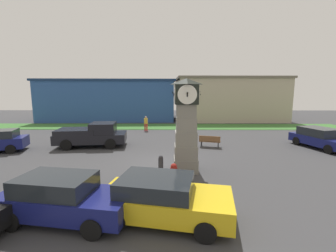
# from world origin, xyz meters

# --- Properties ---
(ground_plane) EXTENTS (78.23, 78.23, 0.00)m
(ground_plane) POSITION_xyz_m (0.00, 0.00, 0.00)
(ground_plane) COLOR #38383A
(clock_tower) EXTENTS (1.50, 1.53, 4.90)m
(clock_tower) POSITION_xyz_m (1.62, -1.15, 2.42)
(clock_tower) COLOR gray
(clock_tower) RESTS_ON ground_plane
(bollard_near_tower) EXTENTS (0.25, 0.25, 1.09)m
(bollard_near_tower) POSITION_xyz_m (0.32, -1.98, 0.55)
(bollard_near_tower) COLOR #333338
(bollard_near_tower) RESTS_ON ground_plane
(bollard_mid_row) EXTENTS (0.32, 0.32, 1.01)m
(bollard_mid_row) POSITION_xyz_m (0.96, -3.02, 0.51)
(bollard_mid_row) COLOR maroon
(bollard_mid_row) RESTS_ON ground_plane
(bollard_far_row) EXTENTS (0.24, 0.24, 0.97)m
(bollard_far_row) POSITION_xyz_m (1.51, -4.40, 0.49)
(bollard_far_row) COLOR #333338
(bollard_far_row) RESTS_ON ground_plane
(bollard_end_row) EXTENTS (0.23, 0.23, 0.88)m
(bollard_end_row) POSITION_xyz_m (2.12, -5.62, 0.45)
(bollard_end_row) COLOR brown
(bollard_end_row) RESTS_ON ground_plane
(car_near_tower) EXTENTS (4.46, 2.30, 1.51)m
(car_near_tower) POSITION_xyz_m (-2.72, -5.90, 0.77)
(car_near_tower) COLOR navy
(car_near_tower) RESTS_ON ground_plane
(car_by_building) EXTENTS (4.60, 2.73, 1.45)m
(car_by_building) POSITION_xyz_m (0.56, -5.83, 0.75)
(car_by_building) COLOR gold
(car_by_building) RESTS_ON ground_plane
(car_far_lot) EXTENTS (3.07, 4.77, 1.52)m
(car_far_lot) POSITION_xyz_m (12.17, 3.94, 0.77)
(car_far_lot) COLOR navy
(car_far_lot) RESTS_ON ground_plane
(pickup_truck) EXTENTS (5.46, 2.79, 1.85)m
(pickup_truck) POSITION_xyz_m (-5.29, 4.24, 0.93)
(pickup_truck) COLOR black
(pickup_truck) RESTS_ON ground_plane
(bench) EXTENTS (1.68, 0.95, 0.90)m
(bench) POSITION_xyz_m (3.83, 4.10, 0.52)
(bench) COLOR brown
(bench) RESTS_ON ground_plane
(pedestrian_crossing_lot) EXTENTS (0.43, 0.28, 1.62)m
(pedestrian_crossing_lot) POSITION_xyz_m (-1.85, 11.27, 0.92)
(pedestrian_crossing_lot) COLOR red
(pedestrian_crossing_lot) RESTS_ON ground_plane
(warehouse_blue_far) EXTENTS (20.05, 10.57, 5.98)m
(warehouse_blue_far) POSITION_xyz_m (-8.46, 22.29, 3.00)
(warehouse_blue_far) COLOR #2D5193
(warehouse_blue_far) RESTS_ON ground_plane
(storefront_low_left) EXTENTS (15.87, 11.21, 6.33)m
(storefront_low_left) POSITION_xyz_m (9.54, 22.60, 3.17)
(storefront_low_left) COLOR #B7A88E
(storefront_low_left) RESTS_ON ground_plane
(grass_verge_far) EXTENTS (46.94, 4.67, 0.04)m
(grass_verge_far) POSITION_xyz_m (-1.61, 14.34, 0.02)
(grass_verge_far) COLOR #386B2D
(grass_verge_far) RESTS_ON ground_plane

